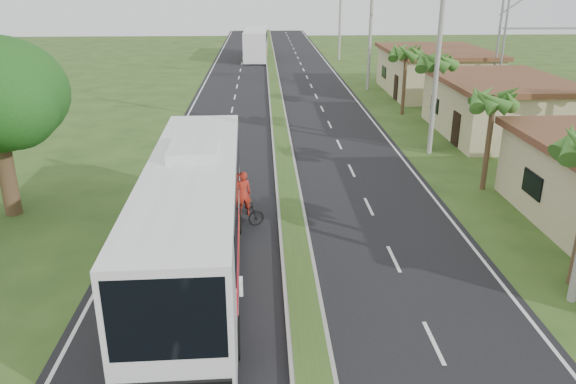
{
  "coord_description": "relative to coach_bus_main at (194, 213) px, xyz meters",
  "views": [
    {
      "loc": [
        -1.19,
        -12.93,
        9.54
      ],
      "look_at": [
        -0.23,
        7.32,
        1.8
      ],
      "focal_mm": 35.0,
      "sensor_mm": 36.0,
      "label": 1
    }
  ],
  "objects": [
    {
      "name": "utility_pole_d",
      "position": [
        11.95,
        54.01,
        3.01
      ],
      "size": [
        1.6,
        0.28,
        10.5
      ],
      "color": "gray",
      "rests_on": "ground"
    },
    {
      "name": "road_asphalt",
      "position": [
        3.45,
        16.01,
        -2.4
      ],
      "size": [
        14.0,
        160.0,
        0.02
      ],
      "primitive_type": "cube",
      "color": "black",
      "rests_on": "ground"
    },
    {
      "name": "utility_pole_b",
      "position": [
        11.92,
        14.01,
        3.85
      ],
      "size": [
        3.2,
        0.28,
        12.0
      ],
      "color": "gray",
      "rests_on": "ground"
    },
    {
      "name": "median_strip",
      "position": [
        3.45,
        16.01,
        -2.3
      ],
      "size": [
        1.2,
        160.0,
        0.18
      ],
      "color": "gray",
      "rests_on": "ground"
    },
    {
      "name": "coach_bus_main",
      "position": [
        0.0,
        0.0,
        0.0
      ],
      "size": [
        3.2,
        13.62,
        4.38
      ],
      "rotation": [
        0.0,
        0.0,
        0.03
      ],
      "color": "white",
      "rests_on": "ground"
    },
    {
      "name": "lane_edge_right",
      "position": [
        10.15,
        16.01,
        -2.41
      ],
      "size": [
        0.12,
        160.0,
        0.01
      ],
      "primitive_type": "cube",
      "color": "silver",
      "rests_on": "ground"
    },
    {
      "name": "palm_verge_c",
      "position": [
        12.25,
        15.01,
        2.72
      ],
      "size": [
        2.4,
        2.4,
        5.85
      ],
      "color": "#473321",
      "rests_on": "ground"
    },
    {
      "name": "lane_edge_left",
      "position": [
        -3.25,
        16.01,
        -2.41
      ],
      "size": [
        0.12,
        160.0,
        0.01
      ],
      "primitive_type": "cube",
      "color": "silver",
      "rests_on": "ground"
    },
    {
      "name": "palm_verge_b",
      "position": [
        12.85,
        8.01,
        1.95
      ],
      "size": [
        2.4,
        2.4,
        5.05
      ],
      "color": "#473321",
      "rests_on": "ground"
    },
    {
      "name": "palm_verge_d",
      "position": [
        12.75,
        24.01,
        2.14
      ],
      "size": [
        2.4,
        2.4,
        5.25
      ],
      "color": "#473321",
      "rests_on": "ground"
    },
    {
      "name": "utility_pole_c",
      "position": [
        11.95,
        34.01,
        3.27
      ],
      "size": [
        1.6,
        0.28,
        11.0
      ],
      "color": "gray",
      "rests_on": "ground"
    },
    {
      "name": "billboard_lattice",
      "position": [
        25.45,
        26.01,
        4.42
      ],
      "size": [
        10.18,
        1.18,
        12.07
      ],
      "color": "gray",
      "rests_on": "ground"
    },
    {
      "name": "ground",
      "position": [
        3.45,
        -3.99,
        -2.41
      ],
      "size": [
        180.0,
        180.0,
        0.0
      ],
      "primitive_type": "plane",
      "color": "#2B481A",
      "rests_on": "ground"
    },
    {
      "name": "shop_mid",
      "position": [
        17.45,
        18.01,
        -0.55
      ],
      "size": [
        7.6,
        10.6,
        3.67
      ],
      "color": "tan",
      "rests_on": "ground"
    },
    {
      "name": "shop_far",
      "position": [
        17.45,
        32.01,
        -0.48
      ],
      "size": [
        8.6,
        11.6,
        3.82
      ],
      "color": "tan",
      "rests_on": "ground"
    },
    {
      "name": "coach_bus_far",
      "position": [
        1.65,
        55.75,
        -0.37
      ],
      "size": [
        3.0,
        12.39,
        3.59
      ],
      "rotation": [
        0.0,
        0.0,
        -0.03
      ],
      "color": "white",
      "rests_on": "ground"
    },
    {
      "name": "motorcyclist",
      "position": [
        1.45,
        4.05,
        -1.51
      ],
      "size": [
        1.78,
        0.96,
        2.41
      ],
      "rotation": [
        0.0,
        0.0,
        0.29
      ],
      "color": "black",
      "rests_on": "ground"
    }
  ]
}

